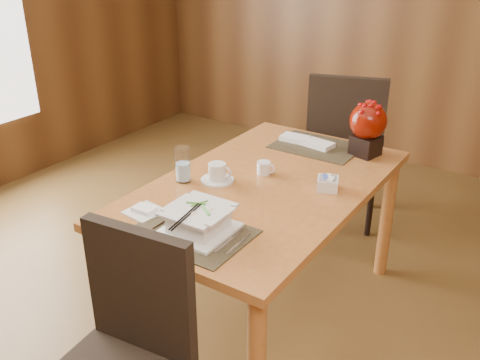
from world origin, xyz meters
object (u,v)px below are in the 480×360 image
Objects in this scene: creamer_jug at (264,168)px; bread_plate at (145,212)px; soup_setting at (198,221)px; sugar_caddy at (328,184)px; coffee_cup at (217,174)px; far_chair at (345,143)px; water_glass at (183,164)px; dining_table at (264,201)px; berry_decor at (368,126)px; near_chair at (123,351)px.

creamer_jug is 0.65m from bread_plate.
soup_setting is 0.29m from bread_plate.
sugar_caddy is 0.67× the size of bread_plate.
far_chair reaches higher than coffee_cup.
creamer_jug is (-0.08, 0.61, -0.02)m from soup_setting.
water_glass reaches higher than bread_plate.
coffee_cup is 0.15× the size of far_chair.
coffee_cup is at bearing 115.83° from soup_setting.
soup_setting is (0.02, -0.53, 0.15)m from dining_table.
far_chair is (0.01, 1.00, -0.19)m from creamer_jug.
dining_table is at bearing 63.12° from bread_plate.
berry_decor is (0.46, 0.69, 0.12)m from coffee_cup.
sugar_caddy is at bearing 25.70° from water_glass.
bread_plate is (-0.54, -0.63, -0.02)m from sugar_caddy.
near_chair is (-0.21, -1.59, -0.38)m from berry_decor.
dining_table is 10.75× the size of bread_plate.
coffee_cup is 1.13× the size of bread_plate.
soup_setting reaches higher than sugar_caddy.
creamer_jug is 0.31× the size of berry_decor.
water_glass reaches higher than creamer_jug.
far_chair is at bearing 84.65° from creamer_jug.
water_glass is at bearing 59.63° from far_chair.
sugar_caddy is 0.10× the size of near_chair.
creamer_jug is 0.33m from sugar_caddy.
coffee_cup is at bearing -156.40° from sugar_caddy.
creamer_jug is (0.27, 0.28, -0.05)m from water_glass.
soup_setting is 2.82× the size of sugar_caddy.
water_glass is 1.96× the size of creamer_jug.
soup_setting is at bearing 0.17° from bread_plate.
sugar_caddy is 1.06m from far_chair.
near_chair reaches higher than soup_setting.
bread_plate is at bearing -113.92° from creamer_jug.
soup_setting is 0.28× the size of near_chair.
soup_setting is at bearing 74.36° from far_chair.
water_glass is at bearing -154.30° from sugar_caddy.
soup_setting is 1.89× the size of bread_plate.
soup_setting is 0.62m from creamer_jug.
far_chair is (-0.33, 0.99, -0.19)m from sugar_caddy.
creamer_jug is 0.61m from berry_decor.
coffee_cup is 0.24m from creamer_jug.
berry_decor reaches higher than water_glass.
far_chair reaches higher than sugar_caddy.
bread_plate is (-0.53, -1.12, -0.16)m from berry_decor.
bread_plate is (-0.21, -0.61, -0.03)m from creamer_jug.
berry_decor is at bearing 52.54° from creamer_jug.
near_chair is 2.10m from far_chair.
dining_table is 1.09m from far_chair.
near_chair reaches higher than coffee_cup.
near_chair reaches higher than creamer_jug.
bread_plate is at bearing 179.10° from soup_setting.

